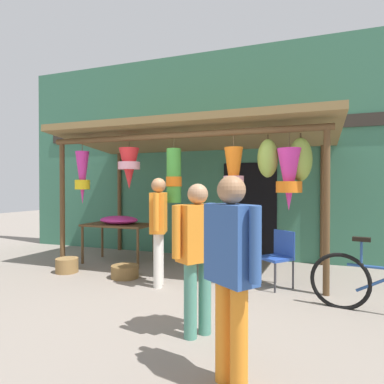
{
  "coord_description": "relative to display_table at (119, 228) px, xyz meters",
  "views": [
    {
      "loc": [
        1.75,
        -4.83,
        1.5
      ],
      "look_at": [
        -0.41,
        1.14,
        1.4
      ],
      "focal_mm": 31.31,
      "sensor_mm": 36.0,
      "label": 1
    }
  ],
  "objects": [
    {
      "name": "ground_plane",
      "position": [
        1.87,
        -0.9,
        -0.69
      ],
      "size": [
        30.0,
        30.0,
        0.0
      ],
      "primitive_type": "plane",
      "color": "gray"
    },
    {
      "name": "wicker_basket_spare",
      "position": [
        -0.43,
        -0.98,
        -0.56
      ],
      "size": [
        0.39,
        0.39,
        0.25
      ],
      "primitive_type": "cylinder",
      "color": "olive",
      "rests_on": "ground_plane"
    },
    {
      "name": "market_stall_canopy",
      "position": [
        1.67,
        -0.04,
        1.52
      ],
      "size": [
        5.01,
        2.43,
        2.62
      ],
      "color": "brown",
      "rests_on": "ground_plane"
    },
    {
      "name": "customer_foreground",
      "position": [
        3.05,
        -3.29,
        0.24
      ],
      "size": [
        0.49,
        0.42,
        1.58
      ],
      "color": "orange",
      "rests_on": "ground_plane"
    },
    {
      "name": "shop_facade",
      "position": [
        1.87,
        1.32,
        1.52
      ],
      "size": [
        10.11,
        0.29,
        4.42
      ],
      "color": "#387056",
      "rests_on": "ground_plane"
    },
    {
      "name": "shopper_by_bananas",
      "position": [
        1.43,
        -1.16,
        0.28
      ],
      "size": [
        0.33,
        0.57,
        1.64
      ],
      "color": "silver",
      "rests_on": "ground_plane"
    },
    {
      "name": "wicker_basket_by_table",
      "position": [
        0.71,
        -0.94,
        -0.59
      ],
      "size": [
        0.45,
        0.45,
        0.2
      ],
      "primitive_type": "cylinder",
      "color": "brown",
      "rests_on": "ground_plane"
    },
    {
      "name": "vendor_in_orange",
      "position": [
        2.54,
        -2.57,
        0.21
      ],
      "size": [
        0.41,
        0.5,
        1.53
      ],
      "color": "#4C8E7A",
      "rests_on": "ground_plane"
    },
    {
      "name": "flower_heap_on_table",
      "position": [
        0.03,
        -0.01,
        0.16
      ],
      "size": [
        0.79,
        0.56,
        0.16
      ],
      "color": "#D13399",
      "rests_on": "display_table"
    },
    {
      "name": "display_table",
      "position": [
        0.0,
        0.0,
        0.0
      ],
      "size": [
        1.33,
        0.76,
        0.77
      ],
      "color": "brown",
      "rests_on": "ground_plane"
    },
    {
      "name": "folding_chair",
      "position": [
        3.15,
        -0.59,
        -0.19
      ],
      "size": [
        0.56,
        0.56,
        0.84
      ],
      "color": "#2347A8",
      "rests_on": "ground_plane"
    }
  ]
}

